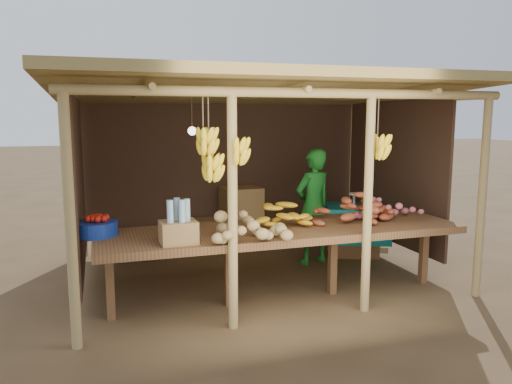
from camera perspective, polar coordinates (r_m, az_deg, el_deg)
name	(u,v)px	position (r m, az deg, el deg)	size (l,w,h in m)	color
ground	(256,273)	(6.44, 0.00, -9.27)	(60.00, 60.00, 0.00)	brown
stall_structure	(256,122)	(6.09, -0.02, 7.99)	(4.70, 3.50, 2.43)	tan
counter	(283,233)	(5.38, 3.07, -4.75)	(3.90, 1.05, 0.80)	brown
potato_heap	(231,220)	(4.86, -2.84, -3.21)	(1.07, 0.64, 0.37)	#A28654
sweet_potato_heap	(354,205)	(5.79, 11.18, -1.49)	(1.03, 0.62, 0.36)	#AE4C2C
onion_heap	(392,205)	(5.89, 15.33, -1.49)	(0.81, 0.48, 0.36)	#B05661
banana_pile	(279,209)	(5.46, 2.70, -1.99)	(0.67, 0.40, 0.35)	yellow
tomato_basin	(97,227)	(5.25, -17.75, -3.82)	(0.41, 0.41, 0.22)	navy
bottle_box	(178,226)	(4.74, -8.87, -3.90)	(0.35, 0.28, 0.43)	#9A7545
vendor	(313,206)	(6.76, 6.54, -1.65)	(0.57, 0.37, 1.56)	#186F20
tarp_crate	(353,228)	(7.36, 11.00, -4.09)	(0.96, 0.90, 0.92)	brown
carton_stack	(228,223)	(7.44, -3.24, -3.61)	(1.21, 0.47, 0.91)	#9A7545
burlap_sacks	(138,245)	(7.13, -13.37, -5.86)	(0.73, 0.38, 0.52)	#432C1F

